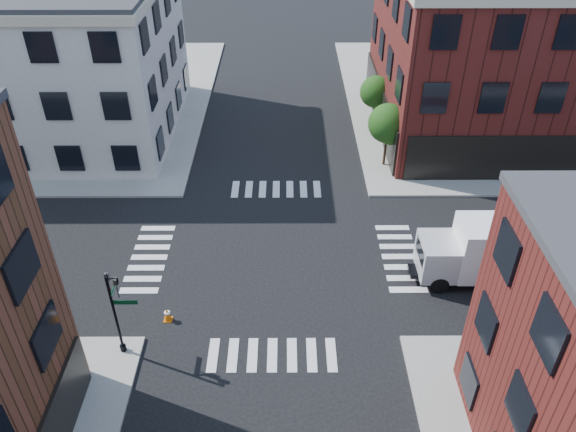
# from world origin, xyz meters

# --- Properties ---
(ground) EXTENTS (120.00, 120.00, 0.00)m
(ground) POSITION_xyz_m (0.00, 0.00, 0.00)
(ground) COLOR black
(ground) RESTS_ON ground
(sidewalk_ne) EXTENTS (30.00, 30.00, 0.15)m
(sidewalk_ne) POSITION_xyz_m (21.00, 21.00, 0.07)
(sidewalk_ne) COLOR gray
(sidewalk_ne) RESTS_ON ground
(sidewalk_nw) EXTENTS (30.00, 30.00, 0.15)m
(sidewalk_nw) POSITION_xyz_m (-21.00, 21.00, 0.07)
(sidewalk_nw) COLOR gray
(sidewalk_nw) RESTS_ON ground
(building_ne) EXTENTS (25.00, 16.00, 12.00)m
(building_ne) POSITION_xyz_m (20.50, 16.00, 6.00)
(building_ne) COLOR #4B1612
(building_ne) RESTS_ON ground
(building_nw) EXTENTS (22.00, 16.00, 11.00)m
(building_nw) POSITION_xyz_m (-19.00, 16.00, 5.50)
(building_nw) COLOR beige
(building_nw) RESTS_ON ground
(tree_near) EXTENTS (2.69, 2.69, 4.49)m
(tree_near) POSITION_xyz_m (7.56, 9.98, 3.16)
(tree_near) COLOR black
(tree_near) RESTS_ON ground
(tree_far) EXTENTS (2.43, 2.43, 4.07)m
(tree_far) POSITION_xyz_m (7.56, 15.98, 2.87)
(tree_far) COLOR black
(tree_far) RESTS_ON ground
(signal_pole) EXTENTS (1.29, 1.24, 4.60)m
(signal_pole) POSITION_xyz_m (-6.72, -6.68, 2.86)
(signal_pole) COLOR black
(signal_pole) RESTS_ON ground
(box_truck) EXTENTS (7.88, 2.51, 3.55)m
(box_truck) POSITION_xyz_m (11.52, -1.80, 1.85)
(box_truck) COLOR white
(box_truck) RESTS_ON ground
(traffic_cone) EXTENTS (0.42, 0.42, 0.76)m
(traffic_cone) POSITION_xyz_m (-5.12, -4.78, 0.37)
(traffic_cone) COLOR orange
(traffic_cone) RESTS_ON ground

